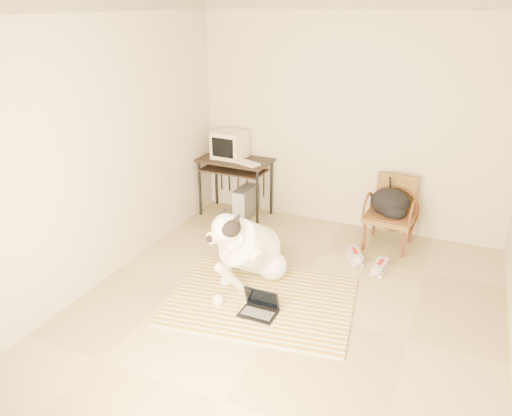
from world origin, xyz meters
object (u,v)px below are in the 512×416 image
Objects in this scene: computer_desk at (235,168)px; crt_monitor at (230,145)px; backpack at (391,204)px; pc_tower at (245,202)px; dog at (250,249)px; rattan_chair at (391,212)px; laptop at (260,307)px.

crt_monitor is at bearing 148.51° from computer_desk.
crt_monitor is 2.28m from backpack.
computer_desk is at bearing 179.31° from pc_tower.
dog is 2.75× the size of backpack.
crt_monitor reaches higher than rattan_chair.
crt_monitor is (-1.02, 1.62, 0.62)m from dog.
computer_desk is 2.15m from rattan_chair.
pc_tower is (-1.11, 2.10, 0.13)m from laptop.
computer_desk is (-1.27, 2.10, 0.61)m from laptop.
backpack reaches higher than laptop.
laptop is at bearing -58.91° from computer_desk.
laptop is at bearing -113.42° from backpack.
backpack is (2.13, -0.12, -0.14)m from computer_desk.
dog is 0.71m from laptop.
crt_monitor is 0.83m from pc_tower.
backpack is (-0.00, -0.05, 0.12)m from rattan_chair.
crt_monitor is at bearing 176.67° from rattan_chair.
pc_tower is 0.96× the size of backpack.
dog is 1.74m from pc_tower.
crt_monitor reaches higher than pc_tower.
crt_monitor reaches higher than backpack.
computer_desk is 0.51m from pc_tower.
dog reaches higher than computer_desk.
dog is 1.92m from rattan_chair.
rattan_chair is at bearing 66.99° from laptop.
dog is at bearing -63.88° from pc_tower.
laptop is at bearing -113.01° from rattan_chair.
backpack is (1.21, 1.44, 0.18)m from dog.
dog reaches higher than laptop.
crt_monitor reaches higher than dog.
dog is 1.30× the size of computer_desk.
rattan_chair reaches higher than laptop.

